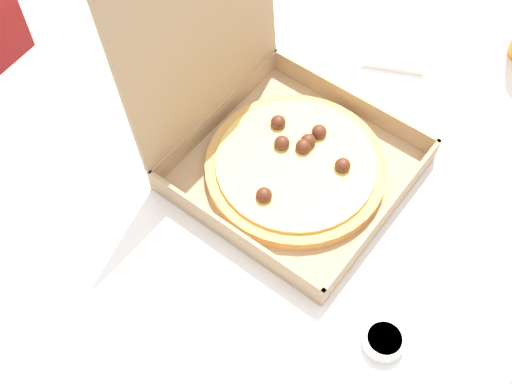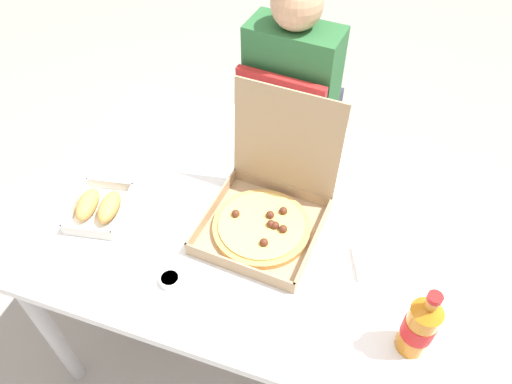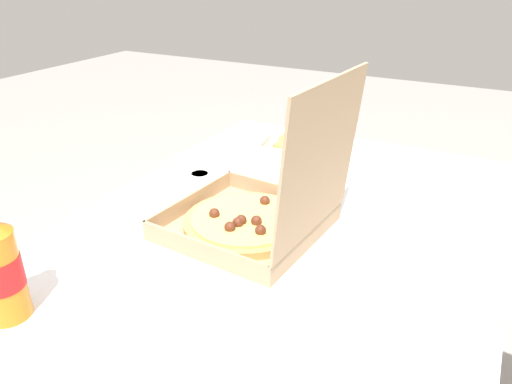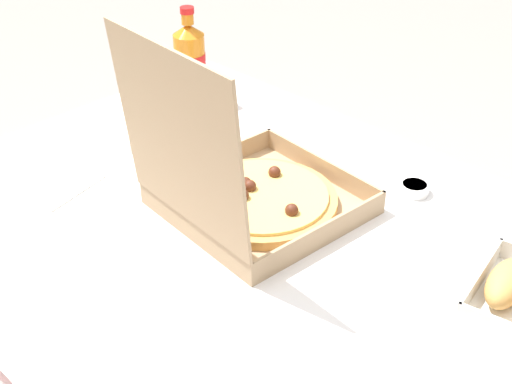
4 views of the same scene
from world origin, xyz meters
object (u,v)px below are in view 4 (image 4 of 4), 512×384
at_px(pizza_box_open, 248,191).
at_px(paper_menu, 41,178).
at_px(cola_bottle, 190,62).
at_px(dipping_sauce_cup, 414,188).
at_px(napkin_pile, 156,140).

distance_m(pizza_box_open, paper_menu, 0.43).
relative_size(pizza_box_open, paper_menu, 1.78).
distance_m(cola_bottle, paper_menu, 0.46).
height_order(pizza_box_open, cola_bottle, pizza_box_open).
distance_m(cola_bottle, dipping_sauce_cup, 0.62).
height_order(pizza_box_open, paper_menu, pizza_box_open).
height_order(cola_bottle, paper_menu, cola_bottle).
relative_size(cola_bottle, dipping_sauce_cup, 4.00).
xyz_separation_m(pizza_box_open, napkin_pile, (0.32, -0.04, -0.04)).
relative_size(pizza_box_open, dipping_sauce_cup, 6.66).
xyz_separation_m(pizza_box_open, dipping_sauce_cup, (-0.17, -0.27, -0.04)).
relative_size(paper_menu, napkin_pile, 1.91).
bearing_deg(pizza_box_open, napkin_pile, -7.67).
bearing_deg(cola_bottle, napkin_pile, 120.02).
xyz_separation_m(pizza_box_open, cola_bottle, (0.44, -0.24, 0.04)).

